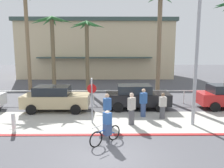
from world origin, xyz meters
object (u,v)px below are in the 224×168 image
streetlight_curb (199,47)px  palm_tree_4 (160,19)px  palm_tree_2 (52,34)px  pedestrian_1 (163,107)px  stop_sign_bike_lane (92,94)px  palm_tree_3 (87,38)px  cyclist_blue_0 (107,128)px  car_tan_1 (56,98)px  palm_tree_1 (26,18)px  bollard_1 (14,122)px  pedestrian_0 (143,104)px  pedestrian_3 (107,110)px  car_black_2 (137,97)px  pedestrian_2 (132,110)px

streetlight_curb → palm_tree_4: palm_tree_4 is taller
palm_tree_2 → pedestrian_1: (8.30, -7.25, -4.70)m
stop_sign_bike_lane → pedestrian_1: (4.16, 0.78, -0.96)m
palm_tree_4 → pedestrian_1: palm_tree_4 is taller
streetlight_curb → palm_tree_2: bearing=138.4°
palm_tree_3 → palm_tree_4: 6.71m
palm_tree_2 → cyclist_blue_0: (4.99, -10.71, -4.72)m
palm_tree_2 → car_tan_1: 7.28m
stop_sign_bike_lane → palm_tree_1: 13.23m
car_tan_1 → cyclist_blue_0: 6.29m
stop_sign_bike_lane → car_tan_1: 3.77m
palm_tree_1 → palm_tree_3: size_ratio=1.43×
bollard_1 → stop_sign_bike_lane: bearing=19.6°
bollard_1 → pedestrian_1: pedestrian_1 is taller
streetlight_curb → pedestrian_0: size_ratio=4.23×
palm_tree_2 → pedestrian_3: bearing=-59.1°
pedestrian_0 → pedestrian_1: pedestrian_0 is taller
bollard_1 → palm_tree_3: palm_tree_3 is taller
bollard_1 → pedestrian_0: pedestrian_0 is taller
palm_tree_4 → car_tan_1: (-7.70, -3.88, -5.68)m
stop_sign_bike_lane → palm_tree_1: size_ratio=0.27×
palm_tree_4 → pedestrian_3: size_ratio=4.89×
palm_tree_2 → cyclist_blue_0: bearing=-65.0°
stop_sign_bike_lane → car_black_2: stop_sign_bike_lane is taller
stop_sign_bike_lane → palm_tree_3: 9.38m
palm_tree_4 → car_black_2: (-2.16, -3.39, -5.68)m
pedestrian_1 → pedestrian_0: bearing=162.5°
palm_tree_4 → pedestrian_2: palm_tree_4 is taller
stop_sign_bike_lane → palm_tree_3: (-1.13, 8.64, 3.48)m
palm_tree_4 → cyclist_blue_0: bearing=-114.7°
palm_tree_3 → cyclist_blue_0: (1.99, -11.32, -4.46)m
car_black_2 → streetlight_curb: bearing=-53.3°
stop_sign_bike_lane → pedestrian_3: stop_sign_bike_lane is taller
palm_tree_4 → car_tan_1: size_ratio=1.96×
pedestrian_3 → bollard_1: bearing=-167.4°
stop_sign_bike_lane → pedestrian_3: (0.86, -0.32, -0.86)m
stop_sign_bike_lane → bollard_1: (-3.84, -1.37, -1.16)m
car_tan_1 → stop_sign_bike_lane: bearing=-43.7°
palm_tree_3 → streetlight_curb: bearing=-54.0°
palm_tree_1 → palm_tree_4: 12.52m
palm_tree_2 → car_black_2: 9.74m
car_black_2 → pedestrian_1: bearing=-60.3°
pedestrian_0 → pedestrian_1: bearing=-17.5°
palm_tree_2 → palm_tree_3: (3.00, 0.61, -0.26)m
car_tan_1 → palm_tree_1: bearing=120.4°
palm_tree_1 → car_black_2: bearing=-34.8°
stop_sign_bike_lane → streetlight_curb: (5.58, -0.59, 2.60)m
palm_tree_1 → pedestrian_2: bearing=-48.1°
palm_tree_4 → pedestrian_0: 8.04m
streetlight_curb → car_tan_1: bearing=159.2°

